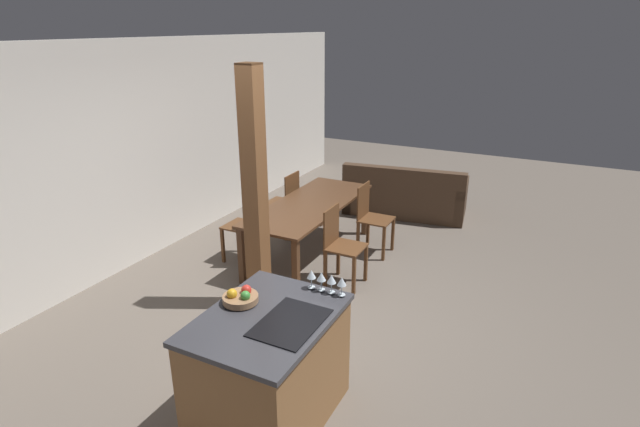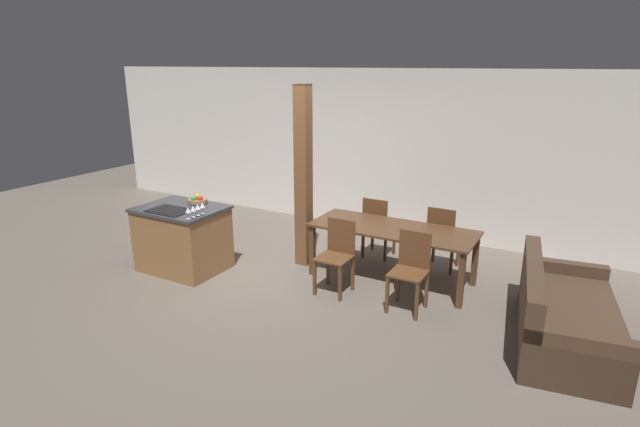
% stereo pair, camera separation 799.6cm
% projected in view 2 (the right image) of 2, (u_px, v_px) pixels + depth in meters
% --- Properties ---
extents(ground_plane, '(16.00, 16.00, 0.00)m').
position_uv_depth(ground_plane, '(274.00, 278.00, 6.71)').
color(ground_plane, '#665B51').
extents(wall_back, '(11.20, 0.08, 2.70)m').
position_uv_depth(wall_back, '(360.00, 150.00, 8.54)').
color(wall_back, silver).
rests_on(wall_back, ground_plane).
extents(kitchen_island, '(1.14, 0.87, 0.91)m').
position_uv_depth(kitchen_island, '(183.00, 238.00, 6.91)').
color(kitchen_island, olive).
rests_on(kitchen_island, ground_plane).
extents(fruit_bowl, '(0.27, 0.27, 0.11)m').
position_uv_depth(fruit_bowl, '(198.00, 200.00, 6.96)').
color(fruit_bowl, '#99704C').
rests_on(fruit_bowl, kitchen_island).
extents(wine_glass_near, '(0.07, 0.07, 0.15)m').
position_uv_depth(wine_glass_near, '(188.00, 210.00, 6.21)').
color(wine_glass_near, silver).
rests_on(wine_glass_near, kitchen_island).
extents(wine_glass_middle, '(0.07, 0.07, 0.15)m').
position_uv_depth(wine_glass_middle, '(193.00, 209.00, 6.28)').
color(wine_glass_middle, silver).
rests_on(wine_glass_middle, kitchen_island).
extents(wine_glass_far, '(0.07, 0.07, 0.15)m').
position_uv_depth(wine_glass_far, '(198.00, 207.00, 6.36)').
color(wine_glass_far, silver).
rests_on(wine_glass_far, kitchen_island).
extents(wine_glass_end, '(0.07, 0.07, 0.15)m').
position_uv_depth(wine_glass_end, '(202.00, 205.00, 6.43)').
color(wine_glass_end, silver).
rests_on(wine_glass_end, kitchen_island).
extents(dining_table, '(2.14, 0.84, 0.73)m').
position_uv_depth(dining_table, '(392.00, 234.00, 6.50)').
color(dining_table, '#51331E').
rests_on(dining_table, ground_plane).
extents(dining_chair_near_left, '(0.40, 0.40, 0.92)m').
position_uv_depth(dining_chair_near_left, '(337.00, 254.00, 6.22)').
color(dining_chair_near_left, brown).
rests_on(dining_chair_near_left, ground_plane).
extents(dining_chair_near_right, '(0.40, 0.40, 0.92)m').
position_uv_depth(dining_chair_near_right, '(410.00, 269.00, 5.77)').
color(dining_chair_near_right, brown).
rests_on(dining_chair_near_right, ground_plane).
extents(dining_chair_far_left, '(0.40, 0.40, 0.92)m').
position_uv_depth(dining_chair_far_left, '(377.00, 226.00, 7.31)').
color(dining_chair_far_left, brown).
rests_on(dining_chair_far_left, ground_plane).
extents(dining_chair_far_right, '(0.40, 0.40, 0.92)m').
position_uv_depth(dining_chair_far_right, '(442.00, 236.00, 6.86)').
color(dining_chair_far_right, brown).
rests_on(dining_chair_far_right, ground_plane).
extents(couch, '(1.16, 1.97, 0.82)m').
position_uv_depth(couch, '(563.00, 318.00, 5.11)').
color(couch, '#473323').
rests_on(couch, ground_plane).
extents(timber_post, '(0.19, 0.19, 2.52)m').
position_uv_depth(timber_post, '(303.00, 178.00, 6.86)').
color(timber_post, brown).
rests_on(timber_post, ground_plane).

